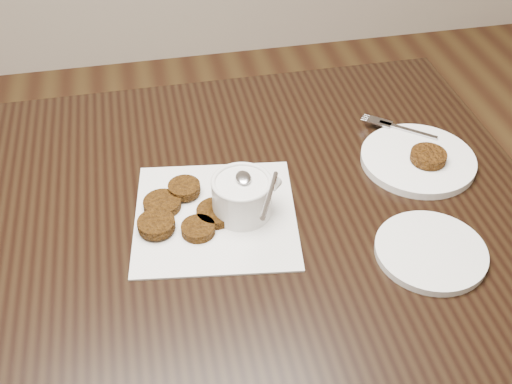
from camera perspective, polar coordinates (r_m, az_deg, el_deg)
table at (r=1.34m, az=-7.26°, el=-14.33°), size 1.33×0.86×0.75m
napkin at (r=1.05m, az=-3.74°, el=-2.16°), size 0.30×0.30×0.00m
sauce_ramekin at (r=1.01m, az=-1.34°, el=1.04°), size 0.16×0.16×0.14m
patty_cluster at (r=1.05m, az=-7.39°, el=-1.76°), size 0.22×0.22×0.02m
plate_with_patty at (r=1.19m, az=14.72°, el=3.20°), size 0.30×0.30×0.03m
plate_empty at (r=1.02m, az=15.76°, el=-5.27°), size 0.22×0.22×0.01m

